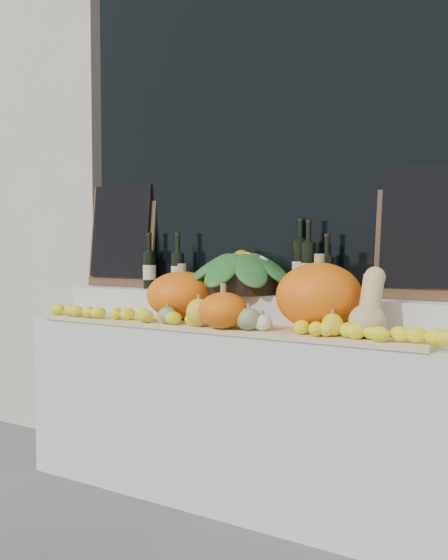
# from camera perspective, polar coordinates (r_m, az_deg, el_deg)

# --- Properties ---
(storefront_facade) EXTENTS (7.00, 0.94, 4.50)m
(storefront_facade) POSITION_cam_1_polar(r_m,az_deg,el_deg) (3.89, 6.55, 17.37)
(storefront_facade) COLOR beige
(storefront_facade) RESTS_ON ground
(display_sill) EXTENTS (2.30, 0.55, 0.88)m
(display_sill) POSITION_cam_1_polar(r_m,az_deg,el_deg) (3.25, 0.72, -11.99)
(display_sill) COLOR silver
(display_sill) RESTS_ON ground
(rear_tier) EXTENTS (2.30, 0.25, 0.16)m
(rear_tier) POSITION_cam_1_polar(r_m,az_deg,el_deg) (3.28, 2.09, -2.61)
(rear_tier) COLOR silver
(rear_tier) RESTS_ON display_sill
(straw_bedding) EXTENTS (2.10, 0.32, 0.02)m
(straw_bedding) POSITION_cam_1_polar(r_m,az_deg,el_deg) (3.06, -0.50, -4.30)
(straw_bedding) COLOR tan
(straw_bedding) RESTS_ON display_sill
(pumpkin_left) EXTENTS (0.49, 0.49, 0.25)m
(pumpkin_left) POSITION_cam_1_polar(r_m,az_deg,el_deg) (3.28, -3.86, -1.39)
(pumpkin_left) COLOR orange
(pumpkin_left) RESTS_ON straw_bedding
(pumpkin_right) EXTENTS (0.41, 0.41, 0.31)m
(pumpkin_right) POSITION_cam_1_polar(r_m,az_deg,el_deg) (2.87, 8.68, -1.48)
(pumpkin_right) COLOR orange
(pumpkin_right) RESTS_ON straw_bedding
(pumpkin_center) EXTENTS (0.27, 0.27, 0.17)m
(pumpkin_center) POSITION_cam_1_polar(r_m,az_deg,el_deg) (2.89, -0.06, -2.80)
(pumpkin_center) COLOR orange
(pumpkin_center) RESTS_ON straw_bedding
(butternut_squash) EXTENTS (0.16, 0.21, 0.30)m
(butternut_squash) POSITION_cam_1_polar(r_m,az_deg,el_deg) (2.69, 13.15, -2.55)
(butternut_squash) COLOR tan
(butternut_squash) RESTS_ON straw_bedding
(decorative_gourds) EXTENTS (0.95, 0.15, 0.16)m
(decorative_gourds) POSITION_cam_1_polar(r_m,az_deg,el_deg) (2.89, 0.63, -3.45)
(decorative_gourds) COLOR #275E1C
(decorative_gourds) RESTS_ON straw_bedding
(lemon_heap) EXTENTS (2.20, 0.16, 0.06)m
(lemon_heap) POSITION_cam_1_polar(r_m,az_deg,el_deg) (2.96, -1.65, -3.69)
(lemon_heap) COLOR #FFF61A
(lemon_heap) RESTS_ON straw_bedding
(produce_bowl) EXTENTS (0.64, 0.64, 0.24)m
(produce_bowl) POSITION_cam_1_polar(r_m,az_deg,el_deg) (3.27, 1.60, 0.75)
(produce_bowl) COLOR black
(produce_bowl) RESTS_ON rear_tier
(wine_bottle_far_left) EXTENTS (0.08, 0.08, 0.32)m
(wine_bottle_far_left) POSITION_cam_1_polar(r_m,az_deg,el_deg) (3.65, -6.83, 0.95)
(wine_bottle_far_left) COLOR black
(wine_bottle_far_left) RESTS_ON rear_tier
(wine_bottle_near_left) EXTENTS (0.08, 0.08, 0.32)m
(wine_bottle_near_left) POSITION_cam_1_polar(r_m,az_deg,el_deg) (3.49, -4.24, 0.84)
(wine_bottle_near_left) COLOR black
(wine_bottle_near_left) RESTS_ON rear_tier
(wine_bottle_tall) EXTENTS (0.08, 0.08, 0.39)m
(wine_bottle_tall) POSITION_cam_1_polar(r_m,az_deg,el_deg) (3.19, 6.99, 1.19)
(wine_bottle_tall) COLOR black
(wine_bottle_tall) RESTS_ON rear_tier
(wine_bottle_near_right) EXTENTS (0.08, 0.08, 0.38)m
(wine_bottle_near_right) POSITION_cam_1_polar(r_m,az_deg,el_deg) (3.09, 7.72, 1.05)
(wine_bottle_near_right) COLOR black
(wine_bottle_near_right) RESTS_ON rear_tier
(wine_bottle_far_right) EXTENTS (0.08, 0.08, 0.31)m
(wine_bottle_far_right) POSITION_cam_1_polar(r_m,az_deg,el_deg) (3.05, 9.38, 0.35)
(wine_bottle_far_right) COLOR black
(wine_bottle_far_right) RESTS_ON rear_tier
(chalkboard_left) EXTENTS (0.50, 0.10, 0.62)m
(chalkboard_left) POSITION_cam_1_polar(r_m,az_deg,el_deg) (3.86, -9.34, 4.20)
(chalkboard_left) COLOR #4C331E
(chalkboard_left) RESTS_ON rear_tier
(chalkboard_right) EXTENTS (0.50, 0.10, 0.62)m
(chalkboard_right) POSITION_cam_1_polar(r_m,az_deg,el_deg) (2.98, 18.29, 4.41)
(chalkboard_right) COLOR #4C331E
(chalkboard_right) RESTS_ON rear_tier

